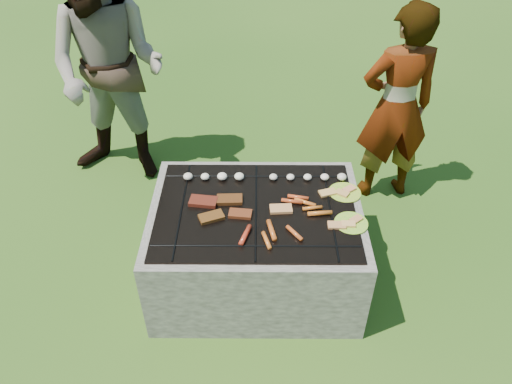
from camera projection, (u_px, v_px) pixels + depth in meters
lawn at (256, 276)px, 3.41m from camera, size 60.00×60.00×0.00m
fire_pit at (256, 247)px, 3.23m from camera, size 1.30×1.00×0.62m
mushrooms at (261, 177)px, 3.24m from camera, size 1.06×0.06×0.04m
pork_slabs at (219, 206)px, 3.02m from camera, size 0.39×0.27×0.02m
sausages at (287, 219)px, 2.93m from camera, size 0.55×0.47×0.03m
bread_on_grate at (306, 208)px, 3.01m from camera, size 0.44×0.38×0.02m
plate_far at (345, 192)px, 3.15m from camera, size 0.27×0.27×0.03m
plate_near at (351, 223)px, 2.93m from camera, size 0.24×0.24×0.03m
cook at (396, 107)px, 3.65m from camera, size 0.61×0.45×1.55m
bystander at (109, 69)px, 3.75m from camera, size 1.06×0.91×1.90m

